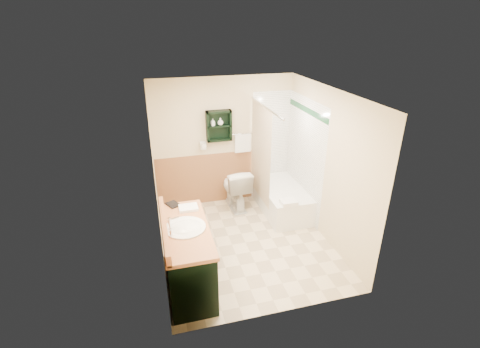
% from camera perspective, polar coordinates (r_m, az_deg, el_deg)
% --- Properties ---
extents(floor, '(3.00, 3.00, 0.00)m').
position_cam_1_polar(floor, '(5.70, 0.90, -11.17)').
color(floor, beige).
rests_on(floor, ground).
extents(back_wall, '(2.60, 0.04, 2.40)m').
position_cam_1_polar(back_wall, '(6.47, -2.74, 5.27)').
color(back_wall, beige).
rests_on(back_wall, ground).
extents(left_wall, '(0.04, 3.00, 2.40)m').
position_cam_1_polar(left_wall, '(4.93, -13.92, -1.79)').
color(left_wall, beige).
rests_on(left_wall, ground).
extents(right_wall, '(0.04, 3.00, 2.40)m').
position_cam_1_polar(right_wall, '(5.58, 14.13, 1.34)').
color(right_wall, beige).
rests_on(right_wall, ground).
extents(ceiling, '(2.60, 3.00, 0.04)m').
position_cam_1_polar(ceiling, '(4.73, 1.09, 13.45)').
color(ceiling, white).
rests_on(ceiling, back_wall).
extents(wainscot_left, '(2.98, 2.98, 1.00)m').
position_cam_1_polar(wainscot_left, '(5.27, -12.78, -8.60)').
color(wainscot_left, '#AD7346').
rests_on(wainscot_left, left_wall).
extents(wainscot_back, '(2.58, 2.58, 1.00)m').
position_cam_1_polar(wainscot_back, '(6.70, -2.56, -0.49)').
color(wainscot_back, '#AD7346').
rests_on(wainscot_back, back_wall).
extents(mirror_frame, '(1.30, 1.30, 1.00)m').
position_cam_1_polar(mirror_frame, '(4.31, -13.36, -1.27)').
color(mirror_frame, brown).
rests_on(mirror_frame, left_wall).
extents(mirror_glass, '(1.20, 1.20, 0.90)m').
position_cam_1_polar(mirror_glass, '(4.31, -13.29, -1.26)').
color(mirror_glass, white).
rests_on(mirror_glass, left_wall).
extents(tile_right, '(1.50, 1.50, 2.10)m').
position_cam_1_polar(tile_right, '(6.23, 10.44, 2.65)').
color(tile_right, white).
rests_on(tile_right, right_wall).
extents(tile_back, '(0.95, 0.95, 2.10)m').
position_cam_1_polar(tile_back, '(6.76, 5.90, 4.67)').
color(tile_back, white).
rests_on(tile_back, back_wall).
extents(tile_accent, '(1.50, 1.50, 0.10)m').
position_cam_1_polar(tile_accent, '(5.97, 10.97, 10.24)').
color(tile_accent, '#134323').
rests_on(tile_accent, right_wall).
extents(wall_shelf, '(0.45, 0.15, 0.55)m').
position_cam_1_polar(wall_shelf, '(6.24, -3.48, 7.89)').
color(wall_shelf, black).
rests_on(wall_shelf, back_wall).
extents(hair_dryer, '(0.10, 0.24, 0.18)m').
position_cam_1_polar(hair_dryer, '(6.32, -6.12, 4.68)').
color(hair_dryer, white).
rests_on(hair_dryer, back_wall).
extents(towel_bar, '(0.40, 0.06, 0.40)m').
position_cam_1_polar(towel_bar, '(6.44, 0.43, 6.61)').
color(towel_bar, white).
rests_on(towel_bar, back_wall).
extents(curtain_rod, '(0.03, 1.60, 0.03)m').
position_cam_1_polar(curtain_rod, '(5.67, 4.16, 10.90)').
color(curtain_rod, silver).
rests_on(curtain_rod, back_wall).
extents(shower_curtain, '(1.05, 1.05, 1.70)m').
position_cam_1_polar(shower_curtain, '(6.08, 3.38, 3.48)').
color(shower_curtain, '#C1B292').
rests_on(shower_curtain, curtain_rod).
extents(vanity, '(0.59, 1.40, 0.89)m').
position_cam_1_polar(vanity, '(4.74, -8.62, -13.23)').
color(vanity, black).
rests_on(vanity, ground).
extents(bathtub, '(0.72, 1.50, 0.48)m').
position_cam_1_polar(bathtub, '(6.53, 6.65, -3.88)').
color(bathtub, white).
rests_on(bathtub, ground).
extents(toilet, '(0.50, 0.83, 0.79)m').
position_cam_1_polar(toilet, '(6.50, -0.78, -2.32)').
color(toilet, white).
rests_on(toilet, ground).
extents(counter_towel, '(0.26, 0.20, 0.04)m').
position_cam_1_polar(counter_towel, '(4.88, -8.47, -5.51)').
color(counter_towel, white).
rests_on(counter_towel, vanity).
extents(vanity_book, '(0.14, 0.08, 0.20)m').
position_cam_1_polar(vanity_book, '(4.95, -11.78, -4.28)').
color(vanity_book, black).
rests_on(vanity_book, vanity).
extents(tub_towel, '(0.26, 0.22, 0.07)m').
position_cam_1_polar(tub_towel, '(5.83, 7.96, -4.60)').
color(tub_towel, white).
rests_on(tub_towel, bathtub).
extents(soap_bottle_a, '(0.09, 0.13, 0.06)m').
position_cam_1_polar(soap_bottle_a, '(6.20, -4.47, 8.18)').
color(soap_bottle_a, white).
rests_on(soap_bottle_a, wall_shelf).
extents(soap_bottle_b, '(0.11, 0.13, 0.10)m').
position_cam_1_polar(soap_bottle_b, '(6.22, -3.24, 8.48)').
color(soap_bottle_b, white).
rests_on(soap_bottle_b, wall_shelf).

